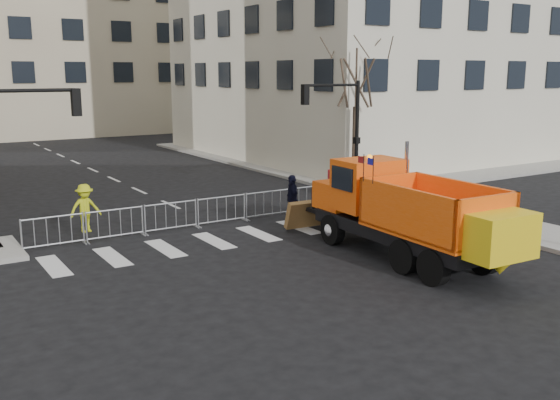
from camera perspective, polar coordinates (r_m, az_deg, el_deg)
ground at (r=17.96m, az=5.05°, el=-7.14°), size 120.00×120.00×0.00m
sidewalk_back at (r=24.96m, az=-6.89°, el=-1.66°), size 64.00×5.00×0.15m
traffic_light_right at (r=29.91m, az=7.03°, el=5.62°), size 0.18×0.18×5.40m
crowd_barriers at (r=23.75m, az=-7.61°, el=-1.19°), size 12.60×0.60×1.10m
street_tree at (r=31.03m, az=6.91°, el=7.78°), size 3.00×3.00×7.50m
plow_truck at (r=19.61m, az=11.64°, el=-0.95°), size 3.03×9.25×3.55m
cop_a at (r=23.01m, az=5.53°, el=-0.92°), size 0.62×0.44×1.59m
cop_b at (r=24.59m, az=4.26°, el=-0.03°), size 0.93×0.80×1.64m
cop_c at (r=24.19m, az=1.11°, el=0.11°), size 0.76×1.20×1.89m
worker at (r=23.24m, az=-17.39°, el=-0.72°), size 1.16×0.71×1.74m
newspaper_box at (r=29.62m, az=4.89°, el=1.70°), size 0.57×0.54×1.10m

